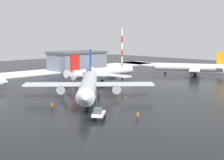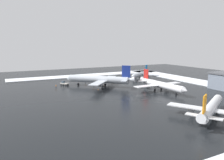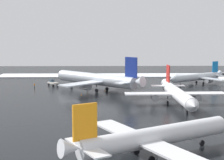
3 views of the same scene
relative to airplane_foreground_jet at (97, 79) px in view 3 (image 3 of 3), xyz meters
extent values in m
plane|color=black|center=(-22.45, -11.27, -4.02)|extent=(240.00, 240.00, 0.00)
cube|color=white|center=(44.55, -11.27, -3.84)|extent=(14.00, 116.00, 0.37)
cylinder|color=silver|center=(0.68, 0.72, 0.00)|extent=(26.49, 27.70, 3.90)
cone|color=silver|center=(13.46, 14.23, 0.00)|extent=(4.59, 4.55, 3.71)
cone|color=silver|center=(-12.25, -12.95, 0.69)|extent=(5.23, 5.26, 3.80)
cube|color=silver|center=(-8.52, 4.69, -0.35)|extent=(14.31, 13.92, 0.41)
cylinder|color=gray|center=(-6.46, 3.53, -1.50)|extent=(4.35, 4.41, 2.30)
cube|color=silver|center=(5.16, -8.24, -0.35)|extent=(14.31, 13.92, 0.41)
cylinder|color=gray|center=(3.88, -6.25, -1.50)|extent=(4.35, 4.41, 2.30)
cube|color=navy|center=(-10.36, -10.95, 4.93)|extent=(3.45, 3.62, 6.43)
cube|color=silver|center=(-12.70, -8.42, 0.46)|extent=(6.05, 5.95, 0.28)
cube|color=silver|center=(-7.70, -13.15, 0.46)|extent=(6.05, 5.95, 0.28)
cylinder|color=black|center=(8.96, 9.48, -1.72)|extent=(0.28, 0.28, 0.80)
cylinder|color=black|center=(8.96, 9.48, -3.39)|extent=(1.16, 1.19, 1.26)
cylinder|color=black|center=(-3.52, -0.04, -1.72)|extent=(0.28, 0.28, 0.80)
cylinder|color=black|center=(-3.52, -0.04, -3.39)|extent=(1.16, 1.19, 1.26)
cylinder|color=black|center=(0.15, -3.51, -1.72)|extent=(0.28, 0.28, 0.80)
cylinder|color=black|center=(0.15, -3.51, -3.39)|extent=(1.16, 1.19, 1.26)
cylinder|color=silver|center=(15.46, -38.14, -1.23)|extent=(15.30, 21.51, 2.71)
cone|color=silver|center=(8.43, -27.32, -1.23)|extent=(3.20, 3.01, 2.57)
cone|color=silver|center=(22.59, -49.09, -0.75)|extent=(3.48, 3.64, 2.63)
cube|color=silver|center=(11.29, -43.70, -1.47)|extent=(10.59, 8.58, 0.29)
cylinder|color=gray|center=(12.41, -42.50, -2.27)|extent=(2.81, 3.14, 1.59)
cube|color=silver|center=(22.24, -36.58, -1.47)|extent=(10.59, 8.58, 0.29)
cylinder|color=gray|center=(20.69, -37.12, -2.27)|extent=(2.81, 3.14, 1.59)
cube|color=#0C5999|center=(21.54, -47.49, 2.19)|extent=(1.98, 2.83, 4.46)
cube|color=silver|center=(19.45, -48.66, -0.91)|extent=(4.33, 3.82, 0.19)
cube|color=silver|center=(23.46, -46.05, -0.91)|extent=(4.33, 3.82, 0.19)
cylinder|color=black|center=(10.90, -31.13, -2.43)|extent=(0.19, 0.19, 0.56)
cylinder|color=black|center=(10.90, -31.13, -3.58)|extent=(0.71, 0.89, 0.88)
cylinder|color=black|center=(15.30, -41.10, -2.43)|extent=(0.19, 0.19, 0.56)
cylinder|color=black|center=(15.30, -41.10, -3.58)|extent=(0.71, 0.89, 0.88)
cylinder|color=black|center=(18.24, -39.19, -2.43)|extent=(0.19, 0.19, 0.56)
cylinder|color=black|center=(18.24, -39.19, -3.58)|extent=(0.71, 0.89, 0.88)
cylinder|color=silver|center=(-64.06, -11.16, -0.86)|extent=(15.97, 25.15, 3.07)
cone|color=silver|center=(-56.88, -23.93, -0.86)|extent=(3.61, 3.32, 2.92)
cone|color=silver|center=(-71.32, 1.76, -0.31)|extent=(3.86, 4.09, 2.99)
cube|color=silver|center=(-58.93, -5.17, -1.13)|extent=(12.19, 9.23, 0.33)
cylinder|color=gray|center=(-60.28, -6.44, -2.03)|extent=(3.08, 3.57, 1.81)
cube|color=silver|center=(-71.85, -12.43, -1.13)|extent=(12.19, 9.23, 0.33)
cylinder|color=gray|center=(-70.05, -11.94, -2.03)|extent=(3.08, 3.57, 1.81)
cube|color=orange|center=(-70.26, -0.13, 3.03)|extent=(2.06, 3.31, 5.06)
cube|color=silver|center=(-67.81, 1.04, -0.49)|extent=(4.93, 4.17, 0.22)
cube|color=silver|center=(-72.54, -1.61, -0.49)|extent=(4.93, 4.17, 0.22)
cylinder|color=black|center=(-59.41, -19.44, -2.21)|extent=(0.22, 0.22, 0.63)
cylinder|color=black|center=(-59.41, -19.44, -3.52)|extent=(0.76, 1.02, 0.99)
cylinder|color=black|center=(-63.65, -7.82, -2.21)|extent=(0.22, 0.22, 0.63)
cylinder|color=black|center=(-63.65, -7.82, -3.52)|extent=(0.76, 1.02, 0.99)
cylinder|color=black|center=(-67.12, -9.77, -2.21)|extent=(0.22, 0.22, 0.63)
cylinder|color=black|center=(-67.12, -9.77, -3.52)|extent=(0.76, 1.02, 0.99)
cylinder|color=white|center=(-26.51, -22.16, -0.73)|extent=(28.22, 3.74, 3.19)
cone|color=white|center=(-41.72, -22.46, -0.73)|extent=(2.31, 3.08, 3.03)
cone|color=white|center=(-11.12, -21.86, -0.17)|extent=(3.40, 2.78, 3.10)
cube|color=white|center=(-23.54, -29.80, -1.02)|extent=(4.37, 12.28, 0.34)
cylinder|color=gray|center=(-24.05, -27.93, -1.95)|extent=(3.23, 1.94, 1.88)
cube|color=white|center=(-23.85, -14.41, -1.02)|extent=(4.37, 12.28, 0.34)
cylinder|color=gray|center=(-24.28, -16.29, -1.95)|extent=(3.23, 1.94, 1.88)
cube|color=red|center=(-13.37, -21.90, 3.30)|extent=(3.76, 0.41, 5.26)
cube|color=white|center=(-13.50, -24.72, -0.36)|extent=(2.53, 4.55, 0.23)
cube|color=white|center=(-13.61, -19.09, -0.36)|extent=(2.53, 4.55, 0.23)
cylinder|color=black|center=(-36.37, -22.35, -2.14)|extent=(0.23, 0.23, 0.66)
cylinder|color=black|center=(-36.37, -22.35, -3.50)|extent=(1.04, 0.35, 1.03)
cylinder|color=black|center=(-23.65, -24.17, -2.14)|extent=(0.23, 0.23, 0.66)
cylinder|color=black|center=(-23.65, -24.17, -3.50)|extent=(1.04, 0.35, 1.03)
cylinder|color=black|center=(-23.74, -20.04, -2.14)|extent=(0.23, 0.23, 0.66)
cylinder|color=black|center=(-23.74, -20.04, -3.50)|extent=(1.04, 0.35, 1.03)
cube|color=silver|center=(12.07, 16.69, -2.87)|extent=(4.98, 4.57, 0.50)
cube|color=#3F5160|center=(12.79, 17.26, -2.07)|extent=(2.03, 2.04, 1.10)
cylinder|color=black|center=(12.72, 18.46, -3.57)|extent=(0.91, 0.81, 0.90)
cylinder|color=black|center=(13.94, 16.91, -3.57)|extent=(0.91, 0.81, 0.90)
cylinder|color=black|center=(10.19, 16.47, -3.57)|extent=(0.91, 0.81, 0.90)
cylinder|color=black|center=(11.41, 14.92, -3.57)|extent=(0.91, 0.81, 0.90)
cylinder|color=black|center=(7.24, 22.65, -3.60)|extent=(0.16, 0.16, 0.85)
cylinder|color=black|center=(7.42, 22.72, -3.60)|extent=(0.16, 0.16, 0.85)
cylinder|color=orange|center=(7.33, 22.69, -2.86)|extent=(0.36, 0.36, 0.62)
sphere|color=tan|center=(7.33, 22.69, -2.43)|extent=(0.24, 0.24, 0.24)
cylinder|color=black|center=(0.75, 3.17, -3.60)|extent=(0.16, 0.16, 0.85)
cylinder|color=black|center=(0.72, 3.37, -3.60)|extent=(0.16, 0.16, 0.85)
cylinder|color=orange|center=(0.74, 3.27, -2.86)|extent=(0.36, 0.36, 0.62)
sphere|color=tan|center=(0.74, 3.27, -2.43)|extent=(0.24, 0.24, 0.24)
cylinder|color=black|center=(13.76, 3.40, -3.60)|extent=(0.16, 0.16, 0.85)
cylinder|color=black|center=(13.59, 3.30, -3.60)|extent=(0.16, 0.16, 0.85)
cylinder|color=orange|center=(13.68, 3.35, -2.86)|extent=(0.36, 0.36, 0.62)
sphere|color=tan|center=(13.68, 3.35, -2.43)|extent=(0.24, 0.24, 0.24)
cone|color=orange|center=(0.31, -2.64, -3.75)|extent=(0.36, 0.36, 0.55)
cone|color=orange|center=(-8.59, 4.67, -3.75)|extent=(0.36, 0.36, 0.55)
camera|label=1|loc=(56.88, 64.94, 12.77)|focal=55.00mm
camera|label=2|loc=(-110.04, 48.68, 19.01)|focal=35.00mm
camera|label=3|loc=(-115.82, -2.89, 14.66)|focal=55.00mm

